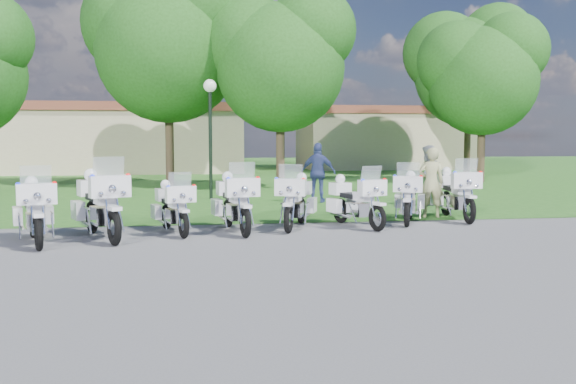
{
  "coord_description": "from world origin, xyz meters",
  "views": [
    {
      "loc": [
        -1.81,
        -12.73,
        2.18
      ],
      "look_at": [
        0.22,
        1.2,
        0.95
      ],
      "focal_mm": 40.0,
      "sensor_mm": 36.0,
      "label": 1
    }
  ],
  "objects": [
    {
      "name": "motorcycle_1",
      "position": [
        -3.82,
        1.31,
        0.74
      ],
      "size": [
        1.47,
        2.5,
        1.77
      ],
      "rotation": [
        0.0,
        0.0,
        3.52
      ],
      "color": "black",
      "rests_on": "ground"
    },
    {
      "name": "grass_lawn",
      "position": [
        0.0,
        27.0,
        0.0
      ],
      "size": [
        100.0,
        48.0,
        0.01
      ],
      "primitive_type": "cube",
      "color": "#28621E",
      "rests_on": "ground"
    },
    {
      "name": "motorcycle_6",
      "position": [
        3.56,
        2.83,
        0.65
      ],
      "size": [
        1.29,
        2.19,
        1.55
      ],
      "rotation": [
        0.0,
        0.0,
        2.77
      ],
      "color": "black",
      "rests_on": "ground"
    },
    {
      "name": "tree_2",
      "position": [
        1.7,
        13.96,
        5.51
      ],
      "size": [
        6.24,
        5.33,
        8.32
      ],
      "color": "#38281C",
      "rests_on": "ground"
    },
    {
      "name": "bystander_c",
      "position": [
        2.19,
        7.85,
        0.98
      ],
      "size": [
        1.24,
        0.87,
        1.95
      ],
      "primitive_type": "imported",
      "rotation": [
        0.0,
        0.0,
        2.76
      ],
      "color": "navy",
      "rests_on": "ground"
    },
    {
      "name": "motorcycle_3",
      "position": [
        -0.91,
        1.89,
        0.68
      ],
      "size": [
        1.04,
        2.41,
        1.62
      ],
      "rotation": [
        0.0,
        0.0,
        3.3
      ],
      "color": "black",
      "rests_on": "ground"
    },
    {
      "name": "motorcycle_4",
      "position": [
        0.58,
        2.3,
        0.65
      ],
      "size": [
        1.24,
        2.22,
        1.55
      ],
      "rotation": [
        0.0,
        0.0,
        2.8
      ],
      "color": "black",
      "rests_on": "ground"
    },
    {
      "name": "bystander_b",
      "position": [
        5.4,
        6.43,
        0.94
      ],
      "size": [
        1.11,
        1.16,
        1.89
      ],
      "primitive_type": "imported",
      "rotation": [
        0.0,
        0.0,
        -2.19
      ],
      "color": "gray",
      "rests_on": "ground"
    },
    {
      "name": "tree_3",
      "position": [
        11.52,
        15.94,
        5.22
      ],
      "size": [
        5.91,
        5.05,
        7.89
      ],
      "color": "#38281C",
      "rests_on": "ground"
    },
    {
      "name": "motorcycle_2",
      "position": [
        -2.31,
        1.83,
        0.59
      ],
      "size": [
        1.07,
        2.05,
        1.41
      ],
      "rotation": [
        0.0,
        0.0,
        3.43
      ],
      "color": "black",
      "rests_on": "ground"
    },
    {
      "name": "lamp_post",
      "position": [
        -1.26,
        9.55,
        3.11
      ],
      "size": [
        0.44,
        0.44,
        4.11
      ],
      "color": "black",
      "rests_on": "ground"
    },
    {
      "name": "motorcycle_5",
      "position": [
        2.02,
        2.28,
        0.63
      ],
      "size": [
        1.18,
        2.15,
        1.5
      ],
      "rotation": [
        0.0,
        0.0,
        3.47
      ],
      "color": "black",
      "rests_on": "ground"
    },
    {
      "name": "building_west",
      "position": [
        -6.0,
        28.0,
        2.07
      ],
      "size": [
        14.56,
        8.32,
        4.1
      ],
      "color": "tan",
      "rests_on": "ground"
    },
    {
      "name": "motorcycle_0",
      "position": [
        -5.06,
        0.86,
        0.68
      ],
      "size": [
        1.23,
        2.35,
        1.62
      ],
      "rotation": [
        0.0,
        0.0,
        3.43
      ],
      "color": "black",
      "rests_on": "ground"
    },
    {
      "name": "tree_4",
      "position": [
        13.44,
        21.86,
        6.3
      ],
      "size": [
        7.14,
        6.1,
        9.52
      ],
      "color": "#38281C",
      "rests_on": "ground"
    },
    {
      "name": "tree_1",
      "position": [
        -2.94,
        15.85,
        6.47
      ],
      "size": [
        7.34,
        6.26,
        9.78
      ],
      "color": "#38281C",
      "rests_on": "ground"
    },
    {
      "name": "building_east",
      "position": [
        11.0,
        30.0,
        2.07
      ],
      "size": [
        11.44,
        7.28,
        4.1
      ],
      "color": "tan",
      "rests_on": "ground"
    },
    {
      "name": "ground",
      "position": [
        0.0,
        0.0,
        0.0
      ],
      "size": [
        100.0,
        100.0,
        0.0
      ],
      "primitive_type": "plane",
      "color": "#5C5C61",
      "rests_on": "ground"
    },
    {
      "name": "motorcycle_7",
      "position": [
        4.97,
        3.24,
        0.68
      ],
      "size": [
        0.87,
        2.43,
        1.63
      ],
      "rotation": [
        0.0,
        0.0,
        3.09
      ],
      "color": "black",
      "rests_on": "ground"
    },
    {
      "name": "bystander_a",
      "position": [
        4.44,
        3.61,
        0.93
      ],
      "size": [
        0.75,
        0.56,
        1.87
      ],
      "primitive_type": "imported",
      "rotation": [
        0.0,
        0.0,
        2.96
      ],
      "color": "tan",
      "rests_on": "ground"
    }
  ]
}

